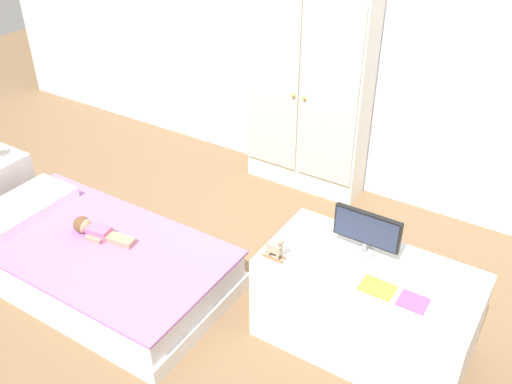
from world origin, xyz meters
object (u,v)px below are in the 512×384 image
tv_stand (366,306)px  book_yellow (377,288)px  wardrobe (308,90)px  doll (93,229)px  book_purple (413,302)px  bed (96,261)px  tv_monitor (367,230)px  rocking_horse_toy (276,248)px  nightstand (1,185)px

tv_stand → book_yellow: book_yellow is taller
wardrobe → book_yellow: wardrobe is taller
doll → book_purple: bearing=6.1°
bed → tv_monitor: bearing=18.1°
bed → tv_stand: 1.52m
tv_stand → rocking_horse_toy: (-0.41, -0.17, 0.31)m
bed → doll: bearing=132.4°
nightstand → book_yellow: bearing=1.8°
tv_stand → tv_monitor: tv_monitor is taller
tv_monitor → book_purple: (0.31, -0.21, -0.13)m
wardrobe → rocking_horse_toy: size_ratio=11.08×
tv_monitor → rocking_horse_toy: size_ratio=2.49×
wardrobe → rocking_horse_toy: (0.56, -1.37, -0.18)m
doll → tv_stand: bearing=11.4°
nightstand → book_yellow: 2.60m
nightstand → wardrobe: 2.14m
doll → wardrobe: bearing=69.6°
tv_stand → book_yellow: 0.29m
doll → book_purple: (1.76, 0.19, 0.19)m
tv_monitor → rocking_horse_toy: 0.43m
book_purple → tv_stand: bearing=153.8°
bed → tv_monitor: tv_monitor is taller
doll → nightstand: (-0.98, 0.11, -0.09)m
nightstand → rocking_horse_toy: (2.09, 0.02, 0.34)m
doll → rocking_horse_toy: (1.12, 0.13, 0.25)m
nightstand → rocking_horse_toy: 2.12m
wardrobe → tv_monitor: bearing=-51.0°
book_yellow → tv_monitor: bearing=126.2°
book_yellow → bed: bearing=-170.9°
nightstand → wardrobe: (1.53, 1.39, 0.52)m
tv_monitor → book_yellow: (0.15, -0.21, -0.13)m
rocking_horse_toy → book_purple: (0.65, 0.06, -0.06)m
book_yellow → doll: bearing=-173.3°
bed → nightstand: nightstand is taller
doll → tv_monitor: 1.54m
bed → wardrobe: size_ratio=1.06×
rocking_horse_toy → wardrobe: bearing=112.3°
wardrobe → tv_stand: wardrobe is taller
doll → nightstand: size_ratio=0.95×
book_purple → bed: bearing=-171.7°
book_yellow → book_purple: 0.16m
bed → doll: doll is taller
bed → rocking_horse_toy: 1.16m
tv_stand → book_yellow: bearing=-57.1°
bed → book_purple: 1.77m
nightstand → book_purple: (2.74, 0.08, 0.29)m
doll → tv_stand: tv_stand is taller
nightstand → book_yellow: (2.58, 0.08, 0.29)m
nightstand → book_purple: book_purple is taller
doll → rocking_horse_toy: 1.15m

